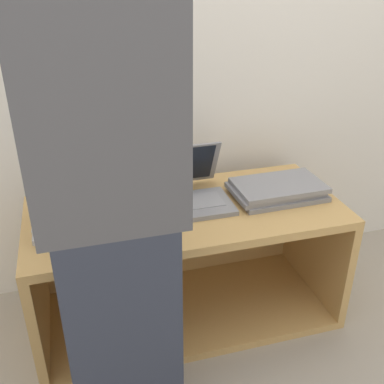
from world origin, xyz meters
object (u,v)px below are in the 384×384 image
at_px(laptop_stack_right, 277,190).
at_px(laptop_stack_left, 85,208).
at_px(laptop_open, 183,192).
at_px(person, 112,210).

bearing_deg(laptop_stack_right, laptop_stack_left, 179.81).
xyz_separation_m(laptop_open, laptop_stack_left, (-0.41, -0.05, 0.01)).
distance_m(laptop_stack_left, person, 0.54).
relative_size(laptop_open, person, 0.22).
relative_size(laptop_open, laptop_stack_left, 0.95).
bearing_deg(laptop_stack_right, laptop_open, 172.12).
xyz_separation_m(laptop_open, laptop_stack_right, (0.41, -0.06, -0.02)).
relative_size(laptop_open, laptop_stack_right, 0.94).
bearing_deg(laptop_stack_left, laptop_open, 7.57).
bearing_deg(laptop_stack_left, laptop_stack_right, -0.19).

